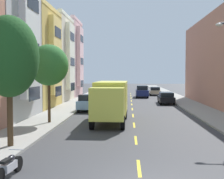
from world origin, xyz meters
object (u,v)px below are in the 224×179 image
street_tree_nearest (9,57)px  parked_pickup_sky (90,102)px  parked_wagon_champagne (155,91)px  parked_wagon_black (166,98)px  street_tree_second (49,65)px  parked_suv_silver (102,93)px  delivery_box_truck (111,99)px  parked_motorcycle (9,167)px  parked_suv_forest (110,87)px  moving_navy_sedan (142,91)px

street_tree_nearest → parked_pickup_sky: size_ratio=1.23×
parked_wagon_champagne → parked_wagon_black: same height
street_tree_second → parked_suv_silver: (1.98, 22.29, -3.46)m
parked_wagon_champagne → parked_wagon_black: bearing=-89.9°
parked_wagon_black → delivery_box_truck: bearing=-112.9°
street_tree_second → parked_motorcycle: (1.65, -11.48, -4.03)m
parked_pickup_sky → parked_wagon_champagne: bearing=69.0°
parked_wagon_champagne → parked_wagon_black: 15.64m
delivery_box_truck → parked_wagon_champagne: 30.90m
street_tree_nearest → street_tree_second: (0.00, 7.33, -0.19)m
parked_pickup_sky → street_tree_second: bearing=-102.6°
street_tree_second → parked_suv_forest: (1.96, 42.01, -3.46)m
parked_suv_silver → parked_suv_forest: bearing=90.0°
parked_suv_silver → parked_wagon_champagne: 12.76m
street_tree_nearest → parked_wagon_champagne: size_ratio=1.38×
parked_wagon_black → parked_motorcycle: (-9.12, -27.40, -0.39)m
parked_wagon_black → parked_suv_forest: size_ratio=0.98×
parked_suv_forest → parked_pickup_sky: bearing=-90.1°
parked_suv_forest → moving_navy_sedan: 16.82m
parked_wagon_champagne → parked_motorcycle: size_ratio=2.31×
parked_suv_silver → moving_navy_sedan: (6.22, 4.10, 0.00)m
parked_wagon_black → moving_navy_sedan: (-2.57, 10.48, 0.18)m
parked_suv_silver → parked_motorcycle: bearing=-90.6°
street_tree_nearest → parked_wagon_champagne: (10.75, 38.88, -3.83)m
street_tree_second → parked_wagon_champagne: size_ratio=1.24×
street_tree_nearest → moving_navy_sedan: (8.20, 33.72, -3.64)m
street_tree_nearest → street_tree_second: size_ratio=1.12×
street_tree_nearest → parked_suv_forest: street_tree_nearest is taller
parked_wagon_champagne → parked_wagon_black: size_ratio=1.00×
parked_wagon_champagne → parked_pickup_sky: size_ratio=0.89×
delivery_box_truck → parked_motorcycle: size_ratio=3.90×
parked_motorcycle → delivery_box_truck: bearing=77.0°
parked_motorcycle → street_tree_second: bearing=98.2°
moving_navy_sedan → parked_pickup_sky: bearing=-109.4°
street_tree_second → parked_pickup_sky: (1.92, 8.59, -3.62)m
street_tree_second → delivery_box_truck: size_ratio=0.73×
parked_wagon_champagne → moving_navy_sedan: 5.76m
delivery_box_truck → parked_motorcycle: delivery_box_truck is taller
parked_motorcycle → moving_navy_sedan: bearing=80.2°
street_tree_nearest → parked_pickup_sky: 16.48m
parked_suv_silver → parked_wagon_black: size_ratio=1.02×
parked_pickup_sky → moving_navy_sedan: bearing=70.6°
parked_wagon_black → parked_suv_silver: bearing=144.1°
delivery_box_truck → parked_suv_silver: bearing=97.1°
delivery_box_truck → parked_suv_forest: size_ratio=1.66×
street_tree_nearest → parked_suv_silver: size_ratio=1.36×
moving_navy_sedan → parked_suv_silver: bearing=-146.6°
street_tree_second → moving_navy_sedan: 27.85m
street_tree_second → parked_wagon_champagne: 33.53m
parked_suv_forest → moving_navy_sedan: bearing=-68.2°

